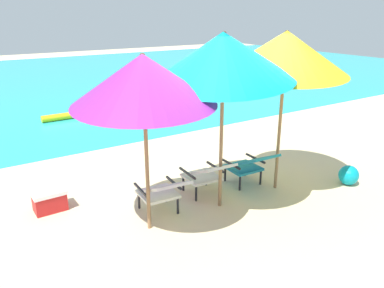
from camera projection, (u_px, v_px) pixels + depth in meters
ground_plane at (112, 133)px, 9.34m from camera, size 40.00×40.00×0.00m
ocean_band at (37, 83)px, 15.69m from camera, size 40.00×18.00×0.01m
swim_buoy at (72, 115)px, 10.54m from camera, size 1.60×0.18×0.18m
lounge_chair_left at (162, 191)px, 5.43m from camera, size 0.61×0.92×0.68m
lounge_chair_center at (207, 174)px, 6.00m from camera, size 0.59×0.91×0.68m
lounge_chair_right at (250, 164)px, 6.37m from camera, size 0.57×0.90×0.68m
beach_umbrella_left at (143, 80)px, 4.60m from camera, size 2.48×2.49×2.39m
beach_umbrella_center at (223, 56)px, 5.13m from camera, size 2.77×2.76×2.65m
beach_umbrella_right at (285, 53)px, 5.74m from camera, size 2.70×2.70×2.59m
beach_ball at (349, 175)px, 6.53m from camera, size 0.34×0.34×0.34m
cooler_box at (50, 200)px, 5.68m from camera, size 0.47×0.33×0.32m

